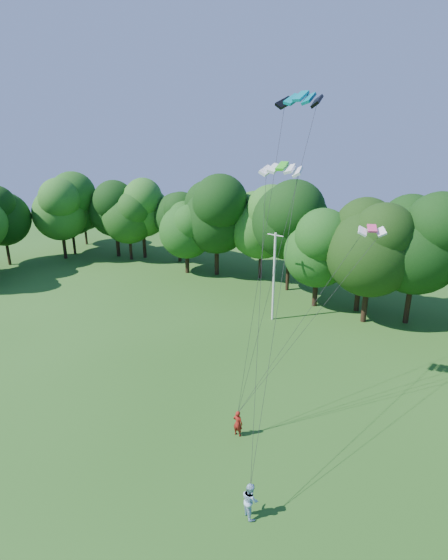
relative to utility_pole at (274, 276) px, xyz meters
The scene contains 9 objects.
ground 28.65m from the utility_pole, 79.91° to the right, with size 160.00×160.00×0.00m, color #204D15.
utility_pole is the anchor object (origin of this frame).
kite_flyer_left 18.53m from the utility_pole, 69.52° to the right, with size 0.64×0.42×1.75m, color maroon.
kite_flyer_right 24.26m from the utility_pole, 65.35° to the right, with size 0.94×0.73×1.92m, color #A3C8E3.
kite_teal 19.32m from the utility_pole, 57.64° to the right, with size 2.88×1.44×0.71m.
kite_green 17.88m from the utility_pole, 62.69° to the right, with size 2.58×1.40×0.50m.
kite_pink 15.76m from the utility_pole, 37.38° to the right, with size 1.88×1.44×0.41m.
tree_back_west 28.66m from the utility_pole, 164.00° to the left, with size 8.36×8.36×12.17m.
tree_back_center 9.79m from the utility_pole, 30.02° to the left, with size 9.17×9.17×13.34m.
Camera 1 is at (13.13, -8.60, 18.09)m, focal length 28.00 mm.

